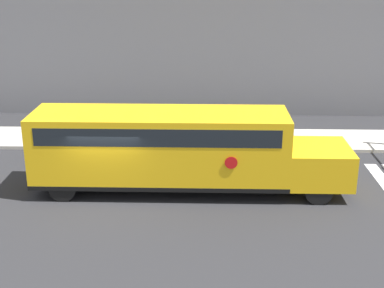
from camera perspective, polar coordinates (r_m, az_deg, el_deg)
ground_plane at (r=19.90m, az=-8.81°, el=-5.58°), size 60.00×60.00×0.00m
sidewalk_strip at (r=25.84m, az=-6.32°, el=0.59°), size 44.00×3.00×0.15m
building_backdrop at (r=31.20m, az=-5.00°, el=12.00°), size 32.00×4.00×8.82m
school_bus at (r=19.64m, az=-1.86°, el=-0.27°), size 11.60×2.57×3.01m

